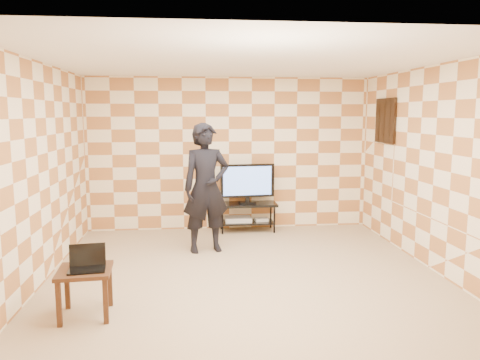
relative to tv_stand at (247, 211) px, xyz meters
name	(u,v)px	position (x,y,z in m)	size (l,w,h in m)	color
floor	(245,274)	(-0.30, -2.23, -0.37)	(5.00, 5.00, 0.00)	tan
wall_back	(229,154)	(-0.30, 0.27, 0.98)	(5.00, 0.02, 2.70)	#F7E5BE
wall_front	(284,213)	(-0.30, -4.73, 0.98)	(5.00, 0.02, 2.70)	#F7E5BE
wall_left	(39,174)	(-2.80, -2.23, 0.98)	(0.02, 5.00, 2.70)	#F7E5BE
wall_right	(434,169)	(2.20, -2.23, 0.98)	(0.02, 5.00, 2.70)	#F7E5BE
ceiling	(245,61)	(-0.30, -2.23, 2.33)	(5.00, 5.00, 0.02)	white
wall_art	(385,121)	(2.17, -0.68, 1.58)	(0.04, 0.72, 0.72)	black
tv_stand	(247,211)	(0.00, 0.00, 0.00)	(1.03, 0.46, 0.50)	black
tv	(247,182)	(0.00, 0.00, 0.52)	(0.96, 0.20, 0.69)	black
dvd_player	(238,219)	(-0.16, 0.02, -0.16)	(0.46, 0.33, 0.08)	silver
game_console	(261,220)	(0.25, 0.00, -0.17)	(0.23, 0.16, 0.05)	silver
side_table	(85,277)	(-2.07, -3.31, 0.05)	(0.56, 0.56, 0.50)	#311F0F
laptop	(87,264)	(-2.04, -3.31, 0.19)	(0.39, 0.33, 0.24)	black
person	(206,188)	(-0.76, -1.14, 0.60)	(0.70, 0.46, 1.93)	black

